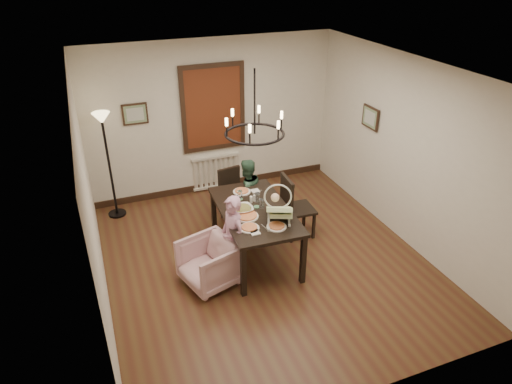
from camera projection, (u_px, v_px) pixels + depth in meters
room_shell at (256, 165)px, 6.42m from camera, size 4.51×5.00×2.81m
dining_table at (255, 214)px, 6.55m from camera, size 1.04×1.76×0.80m
chair_far at (235, 196)px, 7.58m from camera, size 0.46×0.46×0.90m
chair_right at (299, 206)px, 7.15m from camera, size 0.49×0.49×1.05m
armchair at (209, 263)px, 6.18m from camera, size 0.89×0.88×0.65m
elderly_woman at (233, 244)px, 6.25m from camera, size 0.33×0.42×1.02m
seated_man at (247, 199)px, 7.43m from camera, size 0.54×0.47×0.97m
baby_bouncer at (279, 208)px, 6.18m from camera, size 0.58×0.66×0.36m
salad_bowl at (243, 209)px, 6.43m from camera, size 0.35×0.35×0.09m
pizza_platter at (247, 216)px, 6.31m from camera, size 0.33×0.33×0.04m
drinking_glass at (261, 204)px, 6.50m from camera, size 0.07×0.07×0.15m
window_blinds at (213, 108)px, 8.04m from camera, size 1.00×0.03×1.40m
radiator at (216, 171)px, 8.65m from camera, size 0.92×0.12×0.62m
picture_back at (135, 114)px, 7.59m from camera, size 0.42×0.03×0.36m
picture_right at (370, 117)px, 7.44m from camera, size 0.03×0.42×0.36m
floor_lamp at (110, 167)px, 7.51m from camera, size 0.30×0.30×1.80m
chandelier at (255, 134)px, 5.96m from camera, size 0.80×0.80×0.04m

